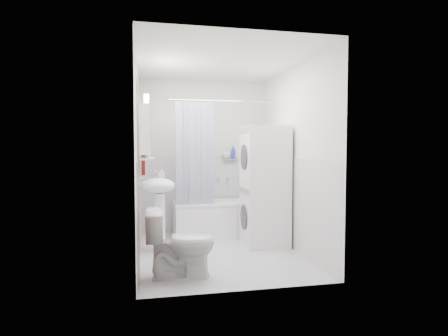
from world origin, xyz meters
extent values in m
plane|color=#BABABF|center=(0.00, 0.00, 0.00)|extent=(2.60, 2.60, 0.00)
plane|color=silver|center=(0.00, 1.30, 1.20)|extent=(2.00, 0.00, 2.00)
plane|color=silver|center=(0.00, -1.30, 1.20)|extent=(2.00, 0.00, 2.00)
plane|color=silver|center=(-1.00, 0.00, 1.20)|extent=(0.00, 2.60, 2.60)
plane|color=silver|center=(1.00, 0.00, 1.20)|extent=(0.00, 2.60, 2.60)
plane|color=white|center=(0.00, 0.00, 2.40)|extent=(2.60, 2.60, 0.00)
plane|color=white|center=(0.00, 1.29, 0.60)|extent=(1.98, 0.00, 1.98)
plane|color=white|center=(-0.99, 0.00, 0.60)|extent=(0.00, 2.58, 2.58)
plane|color=white|center=(0.99, 0.00, 0.60)|extent=(0.00, 2.58, 2.58)
plane|color=brown|center=(-0.98, -0.88, 1.00)|extent=(0.00, 2.00, 2.00)
cylinder|color=silver|center=(-0.95, -0.55, 1.00)|extent=(0.04, 0.04, 0.04)
cube|color=white|center=(0.18, 0.92, 0.25)|extent=(1.36, 0.63, 0.50)
cube|color=white|center=(0.18, 0.92, 0.51)|extent=(1.38, 0.65, 0.03)
cube|color=silver|center=(0.18, 0.92, 0.40)|extent=(1.18, 0.45, 0.20)
cylinder|color=silver|center=(0.38, 1.25, 0.85)|extent=(0.04, 0.12, 0.04)
cylinder|color=silver|center=(0.18, 0.65, 2.00)|extent=(1.56, 0.02, 0.02)
cube|color=#16154C|center=(-0.45, 0.65, 1.25)|extent=(0.10, 0.02, 1.45)
cube|color=#16154C|center=(-0.36, 0.65, 1.25)|extent=(0.10, 0.02, 1.45)
cube|color=#16154C|center=(-0.27, 0.65, 1.25)|extent=(0.10, 0.02, 1.45)
cube|color=#16154C|center=(-0.18, 0.65, 1.25)|extent=(0.10, 0.02, 1.45)
cube|color=#16154C|center=(-0.09, 0.65, 1.25)|extent=(0.10, 0.02, 1.45)
cube|color=#16154C|center=(0.00, 0.65, 1.25)|extent=(0.10, 0.02, 1.45)
ellipsoid|color=white|center=(-0.76, 0.23, 0.85)|extent=(0.44, 0.37, 0.20)
cylinder|color=white|center=(-0.74, 0.23, 0.38)|extent=(0.14, 0.14, 0.75)
cylinder|color=silver|center=(-0.78, 0.37, 0.97)|extent=(0.03, 0.03, 0.14)
cylinder|color=silver|center=(-0.78, 0.33, 1.03)|extent=(0.02, 0.10, 0.02)
cube|color=white|center=(-0.91, 0.10, 1.55)|extent=(0.12, 0.50, 0.60)
cube|color=white|center=(-0.84, 0.10, 1.55)|extent=(0.01, 0.47, 0.57)
cube|color=#FFEABF|center=(-0.89, 0.10, 1.93)|extent=(0.06, 0.45, 0.06)
cube|color=silver|center=(-0.89, 0.10, 1.20)|extent=(0.18, 0.54, 0.02)
cube|color=silver|center=(0.43, 1.24, 1.15)|extent=(0.22, 0.06, 0.02)
cube|color=#541415|center=(-0.94, 0.67, 1.36)|extent=(0.05, 0.34, 0.80)
cube|color=#541415|center=(-0.91, 0.67, 1.73)|extent=(0.03, 0.30, 0.08)
cylinder|color=silver|center=(-0.95, 0.67, 1.77)|extent=(0.02, 0.04, 0.02)
cube|color=white|center=(0.68, 0.25, 0.41)|extent=(0.59, 0.59, 0.81)
cylinder|color=#2D2D33|center=(0.39, 0.25, 0.40)|extent=(0.03, 0.34, 0.34)
cube|color=gray|center=(0.39, 0.25, 0.76)|extent=(0.02, 0.51, 0.08)
cube|color=white|center=(0.68, 0.25, 1.22)|extent=(0.59, 0.59, 0.81)
cylinder|color=#2D2D33|center=(0.39, 0.25, 1.21)|extent=(0.03, 0.34, 0.34)
cube|color=gray|center=(0.39, 0.25, 1.57)|extent=(0.02, 0.51, 0.08)
imported|color=white|center=(-0.56, -0.79, 0.35)|extent=(0.73, 0.44, 0.69)
imported|color=gray|center=(-0.71, 0.25, 0.95)|extent=(0.08, 0.17, 0.08)
imported|color=gray|center=(-0.89, -0.05, 1.25)|extent=(0.07, 0.18, 0.07)
imported|color=gray|center=(-0.89, 0.22, 1.26)|extent=(0.10, 0.09, 0.10)
imported|color=gray|center=(0.35, 1.24, 1.23)|extent=(0.13, 0.17, 0.13)
imported|color=#2A39A9|center=(0.47, 1.24, 1.20)|extent=(0.08, 0.21, 0.08)
camera|label=1|loc=(-0.90, -4.61, 1.33)|focal=30.00mm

